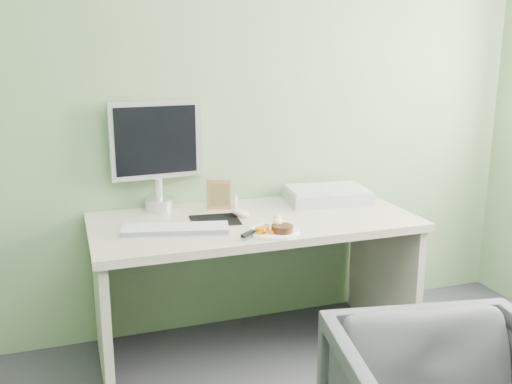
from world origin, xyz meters
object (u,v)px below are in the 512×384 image
object	(u,v)px
monitor	(157,149)
desk	(254,253)
plate	(274,232)
scanner	(327,196)

from	to	relation	value
monitor	desk	bearing A→B (deg)	-41.80
plate	scanner	xyz separation A→B (m)	(0.47, 0.43, 0.03)
plate	monitor	bearing A→B (deg)	127.12
desk	plate	xyz separation A→B (m)	(0.01, -0.26, 0.19)
desk	plate	distance (m)	0.32
desk	monitor	size ratio (longest dim) A/B	2.82
scanner	monitor	bearing A→B (deg)	178.13
scanner	monitor	world-z (taller)	monitor
plate	monitor	size ratio (longest dim) A/B	0.42
desk	plate	bearing A→B (deg)	-87.34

